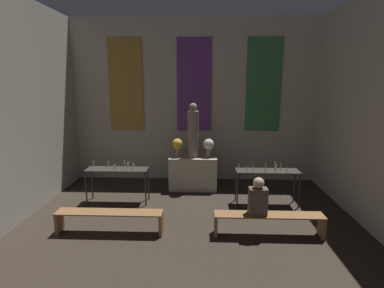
% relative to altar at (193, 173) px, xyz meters
% --- Properties ---
extents(wall_back, '(7.74, 0.16, 4.98)m').
position_rel_altar_xyz_m(wall_back, '(0.00, 0.98, 2.04)').
color(wall_back, '#B2AD9E').
rests_on(wall_back, ground_plane).
extents(altar, '(1.37, 0.65, 0.96)m').
position_rel_altar_xyz_m(altar, '(0.00, 0.00, 0.00)').
color(altar, '#BCB29E').
rests_on(altar, ground_plane).
extents(statue, '(0.32, 0.32, 1.54)m').
position_rel_altar_xyz_m(statue, '(0.00, 0.00, 1.20)').
color(statue, gray).
rests_on(statue, altar).
extents(flower_vase_left, '(0.32, 0.32, 0.54)m').
position_rel_altar_xyz_m(flower_vase_left, '(-0.44, 0.00, 0.83)').
color(flower_vase_left, '#937A5B').
rests_on(flower_vase_left, altar).
extents(flower_vase_right, '(0.32, 0.32, 0.54)m').
position_rel_altar_xyz_m(flower_vase_right, '(0.44, 0.00, 0.83)').
color(flower_vase_right, '#937A5B').
rests_on(flower_vase_right, altar).
extents(candle_rack_left, '(1.57, 0.47, 1.08)m').
position_rel_altar_xyz_m(candle_rack_left, '(-1.91, -1.10, 0.31)').
color(candle_rack_left, '#332D28').
rests_on(candle_rack_left, ground_plane).
extents(candle_rack_right, '(1.57, 0.47, 1.10)m').
position_rel_altar_xyz_m(candle_rack_right, '(1.91, -1.10, 0.31)').
color(candle_rack_right, '#332D28').
rests_on(candle_rack_right, ground_plane).
extents(pew_back_left, '(2.19, 0.36, 0.47)m').
position_rel_altar_xyz_m(pew_back_left, '(-1.62, -2.73, -0.14)').
color(pew_back_left, brown).
rests_on(pew_back_left, ground_plane).
extents(pew_back_right, '(2.19, 0.36, 0.47)m').
position_rel_altar_xyz_m(pew_back_right, '(1.62, -2.73, -0.14)').
color(pew_back_right, brown).
rests_on(pew_back_right, ground_plane).
extents(person_seated, '(0.36, 0.24, 0.77)m').
position_rel_altar_xyz_m(person_seated, '(1.39, -2.73, 0.33)').
color(person_seated, '#4C4238').
rests_on(person_seated, pew_back_right).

